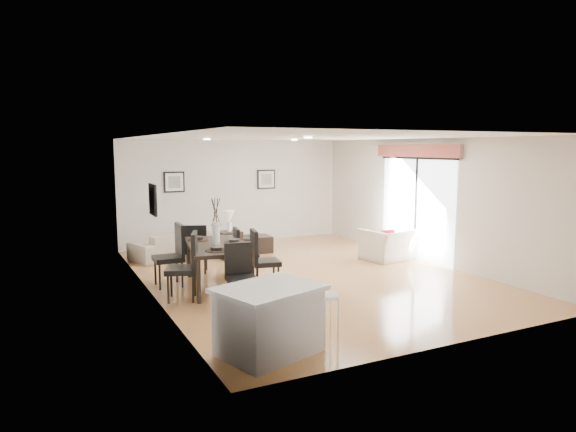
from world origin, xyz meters
name	(u,v)px	position (x,y,z in m)	size (l,w,h in m)	color
ground	(306,275)	(0.00, 0.00, 0.00)	(8.00, 8.00, 0.00)	tan
wall_back	(235,192)	(0.00, 4.00, 1.35)	(6.00, 0.04, 2.70)	silver
wall_front	(457,241)	(0.00, -4.00, 1.35)	(6.00, 0.04, 2.70)	silver
wall_left	(149,216)	(-3.00, 0.00, 1.35)	(0.04, 8.00, 2.70)	silver
wall_right	(426,200)	(3.00, 0.00, 1.35)	(0.04, 8.00, 2.70)	silver
ceiling	(306,137)	(0.00, 0.00, 2.70)	(6.00, 8.00, 0.02)	white
sofa	(176,244)	(-1.88, 2.88, 0.30)	(2.05, 0.80, 0.60)	#A09382
armchair	(389,244)	(2.34, 0.44, 0.35)	(1.07, 0.94, 0.70)	beige
courtyard_plant_a	(523,239)	(5.62, -0.42, 0.34)	(0.62, 0.53, 0.69)	#3C5C27
courtyard_plant_b	(464,226)	(5.85, 1.71, 0.36)	(0.40, 0.40, 0.71)	#3C5C27
dining_table	(216,249)	(-1.86, -0.08, 0.71)	(1.27, 2.03, 0.79)	black
dining_chair_wnear	(187,262)	(-2.52, -0.59, 0.63)	(0.65, 0.65, 1.12)	black
dining_chair_wfar	(173,251)	(-2.52, 0.39, 0.63)	(0.51, 0.51, 1.13)	black
dining_chair_enear	(261,256)	(-1.19, -0.54, 0.60)	(0.57, 0.57, 1.07)	black
dining_chair_efar	(242,250)	(-1.18, 0.41, 0.54)	(0.50, 0.50, 0.97)	black
dining_chair_head	(240,271)	(-1.85, -1.26, 0.56)	(0.49, 0.49, 1.00)	black
dining_chair_foot	(196,246)	(-1.89, 1.10, 0.55)	(0.58, 0.58, 0.99)	black
vase	(216,224)	(-1.86, -0.08, 1.16)	(0.91, 1.49, 0.84)	white
coffee_table	(250,244)	(-0.17, 2.53, 0.20)	(0.99, 0.59, 0.39)	black
side_table	(229,245)	(-0.83, 2.12, 0.31)	(0.47, 0.47, 0.62)	black
table_lamp	(229,218)	(-0.83, 2.12, 0.93)	(0.25, 0.25, 0.47)	white
cushion	(388,237)	(2.24, 0.34, 0.55)	(0.30, 0.09, 0.30)	#AE1627
kitchen_island	(269,320)	(-2.23, -3.23, 0.42)	(1.42, 1.24, 0.84)	silver
bar_stool	(328,301)	(-1.40, -3.23, 0.55)	(0.29, 0.29, 0.64)	white
framed_print_back_left	(174,182)	(-1.60, 3.97, 1.65)	(0.52, 0.04, 0.52)	black
framed_print_back_right	(266,179)	(0.90, 3.97, 1.65)	(0.52, 0.04, 0.52)	black
framed_print_left_wall	(153,200)	(-2.97, -0.20, 1.65)	(0.04, 0.52, 0.52)	black
sliding_door	(416,185)	(2.96, 0.30, 1.66)	(0.12, 2.70, 2.57)	white
courtyard	(497,208)	(6.16, 0.87, 0.92)	(6.00, 6.00, 2.00)	gray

